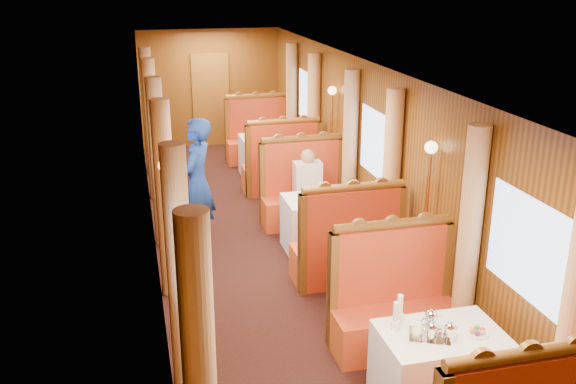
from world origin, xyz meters
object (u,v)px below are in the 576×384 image
object	(u,v)px
banquette_mid_aft	(304,196)
passenger	(308,181)
tea_tray	(430,336)
banquette_near_aft	(394,309)
banquette_mid_fwd	(347,250)
table_far	(269,156)
rose_vase_mid	(325,187)
banquette_far_fwd	(282,169)
rose_vase_far	(268,127)
fruit_plate	(477,332)
table_near	(439,370)
table_mid	(323,224)
steward	(197,183)
banquette_far_aft	(259,140)
teapot_right	(449,334)
teapot_left	(431,333)
teapot_back	(430,322)

from	to	relation	value
banquette_mid_aft	passenger	bearing A→B (deg)	-90.00
tea_tray	banquette_near_aft	bearing A→B (deg)	82.79
banquette_mid_fwd	table_far	size ratio (longest dim) A/B	1.28
rose_vase_mid	banquette_far_fwd	bearing A→B (deg)	90.06
banquette_near_aft	rose_vase_far	size ratio (longest dim) A/B	3.72
fruit_plate	passenger	world-z (taller)	passenger
banquette_mid_aft	rose_vase_far	bearing A→B (deg)	90.18
table_near	table_mid	xyz separation A→B (m)	(0.00, 3.50, 0.00)
table_mid	banquette_mid_fwd	distance (m)	1.02
table_far	rose_vase_far	world-z (taller)	rose_vase_far
banquette_mid_aft	steward	distance (m)	1.75
banquette_far_aft	table_far	bearing A→B (deg)	-90.00
teapot_right	tea_tray	bearing A→B (deg)	128.59
steward	banquette_far_fwd	bearing A→B (deg)	163.88
banquette_far_aft	rose_vase_mid	size ratio (longest dim) A/B	3.72
steward	table_far	bearing A→B (deg)	175.36
banquette_near_aft	banquette_far_fwd	size ratio (longest dim) A/B	1.00
rose_vase_mid	tea_tray	bearing A→B (deg)	-92.21
table_mid	rose_vase_mid	size ratio (longest dim) A/B	2.92
teapot_left	teapot_back	bearing A→B (deg)	83.69
tea_tray	rose_vase_far	world-z (taller)	rose_vase_far
teapot_back	steward	distance (m)	4.31
table_near	table_far	xyz separation A→B (m)	(0.00, 7.00, 0.00)
table_near	rose_vase_mid	world-z (taller)	rose_vase_mid
table_far	steward	bearing A→B (deg)	-119.32
table_far	teapot_back	distance (m)	6.94
teapot_left	table_near	bearing A→B (deg)	45.44
banquette_far_aft	passenger	distance (m)	3.74
banquette_near_aft	banquette_far_aft	world-z (taller)	same
tea_tray	passenger	distance (m)	4.32
teapot_left	fruit_plate	bearing A→B (deg)	15.38
tea_tray	banquette_far_fwd	bearing A→B (deg)	88.74
steward	teapot_left	bearing A→B (deg)	44.25
banquette_near_aft	table_mid	size ratio (longest dim) A/B	1.28
banquette_far_fwd	passenger	world-z (taller)	banquette_far_fwd
teapot_left	rose_vase_mid	bearing A→B (deg)	103.64
banquette_far_aft	banquette_mid_aft	bearing A→B (deg)	-90.00
teapot_left	teapot_back	world-z (taller)	teapot_back
banquette_near_aft	steward	xyz separation A→B (m)	(-1.63, 3.08, 0.48)
tea_tray	rose_vase_mid	xyz separation A→B (m)	(0.14, 3.50, 0.17)
banquette_mid_fwd	passenger	distance (m)	1.83
banquette_near_aft	teapot_right	bearing A→B (deg)	-90.09
teapot_left	teapot_back	xyz separation A→B (m)	(0.06, 0.15, 0.01)
banquette_near_aft	rose_vase_mid	xyz separation A→B (m)	(0.00, 2.45, 0.50)
banquette_far_fwd	teapot_right	xyz separation A→B (m)	(-0.00, -6.11, 0.39)
table_near	teapot_back	size ratio (longest dim) A/B	5.87
passenger	teapot_back	bearing A→B (deg)	-91.12
banquette_mid_fwd	fruit_plate	xyz separation A→B (m)	(0.28, -2.57, 0.35)
banquette_far_fwd	banquette_mid_aft	bearing A→B (deg)	-90.00
banquette_mid_fwd	teapot_left	bearing A→B (deg)	-93.23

